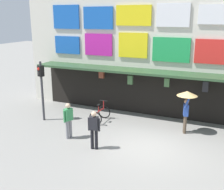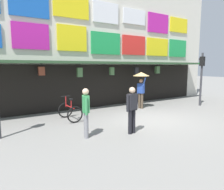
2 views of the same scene
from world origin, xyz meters
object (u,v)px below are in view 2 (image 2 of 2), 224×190
(traffic_light_far, at_px, (202,71))
(pedestrian_in_red, at_px, (132,108))
(bicycle_parked, at_px, (70,111))
(pedestrian_in_white, at_px, (86,110))
(pedestrian_with_umbrella, at_px, (141,80))

(traffic_light_far, distance_m, pedestrian_in_red, 7.24)
(bicycle_parked, height_order, pedestrian_in_red, pedestrian_in_red)
(pedestrian_in_white, bearing_deg, traffic_light_far, 9.90)
(pedestrian_with_umbrella, relative_size, pedestrian_in_white, 1.24)
(pedestrian_with_umbrella, bearing_deg, pedestrian_in_red, -134.52)
(bicycle_parked, distance_m, pedestrian_in_white, 2.56)
(traffic_light_far, bearing_deg, pedestrian_in_red, -163.94)
(traffic_light_far, relative_size, pedestrian_in_white, 1.90)
(traffic_light_far, bearing_deg, pedestrian_with_umbrella, 160.52)
(traffic_light_far, distance_m, pedestrian_in_white, 8.64)
(pedestrian_in_white, bearing_deg, pedestrian_in_red, -17.92)
(traffic_light_far, height_order, pedestrian_with_umbrella, traffic_light_far)
(traffic_light_far, xyz_separation_m, pedestrian_with_umbrella, (-3.65, 1.29, -0.50))
(traffic_light_far, relative_size, bicycle_parked, 2.73)
(pedestrian_in_white, height_order, pedestrian_in_red, same)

